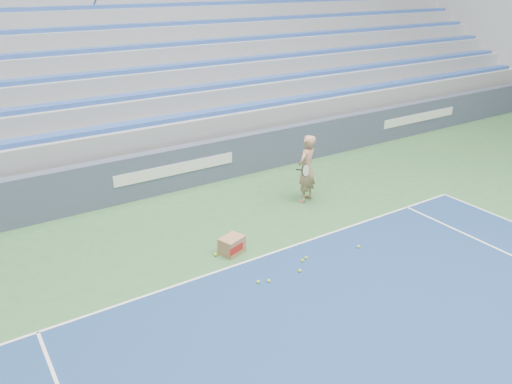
{
  "coord_description": "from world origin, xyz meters",
  "views": [
    {
      "loc": [
        -4.65,
        4.92,
        5.02
      ],
      "look_at": [
        0.2,
        12.38,
        1.15
      ],
      "focal_mm": 35.0,
      "sensor_mm": 36.0,
      "label": 1
    }
  ],
  "objects": [
    {
      "name": "tennis_player",
      "position": [
        2.35,
        13.51,
        0.83
      ],
      "size": [
        0.96,
        0.92,
        1.65
      ],
      "color": "tan",
      "rests_on": "ground"
    },
    {
      "name": "tennis_ball_3",
      "position": [
        0.55,
        11.3,
        0.03
      ],
      "size": [
        0.07,
        0.07,
        0.07
      ],
      "primitive_type": "sphere",
      "color": "#A8D72B",
      "rests_on": "ground"
    },
    {
      "name": "tennis_ball_0",
      "position": [
        0.67,
        11.34,
        0.03
      ],
      "size": [
        0.07,
        0.07,
        0.07
      ],
      "primitive_type": "sphere",
      "color": "#A8D72B",
      "rests_on": "ground"
    },
    {
      "name": "tennis_ball_5",
      "position": [
        -0.38,
        11.08,
        0.03
      ],
      "size": [
        0.07,
        0.07,
        0.07
      ],
      "primitive_type": "sphere",
      "color": "#A8D72B",
      "rests_on": "ground"
    },
    {
      "name": "tennis_ball_4",
      "position": [
        -0.55,
        11.16,
        0.03
      ],
      "size": [
        0.07,
        0.07,
        0.07
      ],
      "primitive_type": "sphere",
      "color": "#A8D72B",
      "rests_on": "ground"
    },
    {
      "name": "tennis_ball_6",
      "position": [
        -0.73,
        12.4,
        0.03
      ],
      "size": [
        0.07,
        0.07,
        0.07
      ],
      "primitive_type": "sphere",
      "color": "#A8D72B",
      "rests_on": "ground"
    },
    {
      "name": "tennis_ball_1",
      "position": [
        0.29,
        11.05,
        0.03
      ],
      "size": [
        0.07,
        0.07,
        0.07
      ],
      "primitive_type": "sphere",
      "color": "#A8D72B",
      "rests_on": "ground"
    },
    {
      "name": "tennis_ball_2",
      "position": [
        1.82,
        11.11,
        0.03
      ],
      "size": [
        0.07,
        0.07,
        0.07
      ],
      "primitive_type": "sphere",
      "color": "#A8D72B",
      "rests_on": "ground"
    },
    {
      "name": "sponsor_barrier",
      "position": [
        0.0,
        15.88,
        0.55
      ],
      "size": [
        30.0,
        0.32,
        1.1
      ],
      "color": "#3E485F",
      "rests_on": "ground"
    },
    {
      "name": "bleachers",
      "position": [
        0.0,
        21.6,
        2.36
      ],
      "size": [
        31.0,
        9.15,
        7.3
      ],
      "color": "gray",
      "rests_on": "ground"
    },
    {
      "name": "ball_box",
      "position": [
        -0.4,
        12.33,
        0.17
      ],
      "size": [
        0.54,
        0.48,
        0.34
      ],
      "color": "#9E6F4C",
      "rests_on": "ground"
    }
  ]
}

